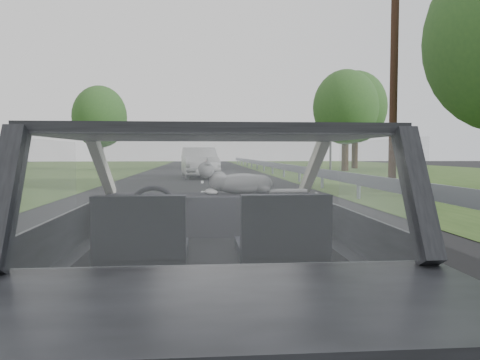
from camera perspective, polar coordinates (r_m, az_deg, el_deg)
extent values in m
plane|color=black|center=(3.22, -3.41, -20.84)|extent=(140.00, 140.00, 0.00)
cube|color=black|center=(3.00, -3.46, -8.10)|extent=(1.80, 4.00, 1.45)
cube|color=black|center=(3.60, -3.70, -4.17)|extent=(1.58, 0.45, 0.30)
cube|color=black|center=(2.71, -11.87, -6.08)|extent=(0.50, 0.72, 0.42)
cube|color=black|center=(2.73, 5.16, -5.96)|extent=(0.50, 0.72, 0.42)
torus|color=black|center=(3.31, -10.56, -3.65)|extent=(0.36, 0.36, 0.04)
ellipsoid|color=gray|center=(3.63, 0.25, -0.27)|extent=(0.63, 0.24, 0.28)
cube|color=gray|center=(13.68, 13.81, 0.14)|extent=(0.05, 90.00, 0.32)
imported|color=#B5B5B5|center=(24.93, -4.97, 2.14)|extent=(2.37, 5.04, 1.61)
cube|color=#0B4B20|center=(22.86, 10.97, 3.30)|extent=(0.35, 1.06, 2.66)
cylinder|color=black|center=(17.21, 18.26, 12.39)|extent=(0.34, 0.34, 8.16)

